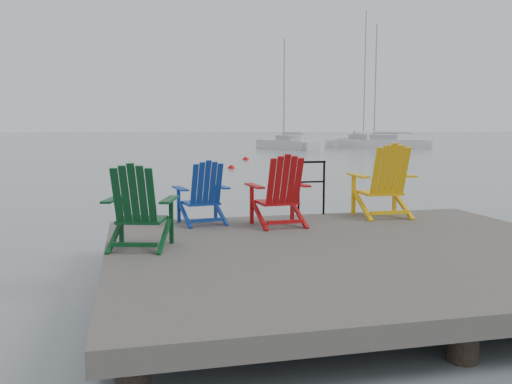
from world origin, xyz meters
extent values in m
plane|color=slate|center=(0.00, 0.00, 0.00)|extent=(400.00, 400.00, 0.00)
cube|color=#322F2C|center=(0.00, 0.00, 0.40)|extent=(6.00, 5.00, 0.20)
cylinder|color=black|center=(-2.70, 2.20, -0.30)|extent=(0.26, 0.26, 1.20)
cylinder|color=black|center=(0.00, 2.20, -0.30)|extent=(0.26, 0.26, 1.20)
cylinder|color=black|center=(2.70, 2.20, -0.30)|extent=(0.26, 0.26, 1.20)
cylinder|color=black|center=(0.03, 2.45, 0.95)|extent=(0.04, 0.04, 0.90)
cylinder|color=black|center=(0.47, 2.45, 0.95)|extent=(0.04, 0.04, 0.90)
cylinder|color=black|center=(0.25, 2.45, 1.38)|extent=(0.48, 0.04, 0.04)
cylinder|color=black|center=(0.25, 2.45, 1.05)|extent=(0.44, 0.03, 0.03)
cube|color=#0B3D1C|center=(-2.55, 0.61, 0.83)|extent=(0.65, 0.61, 0.04)
cube|color=#0B3D1C|center=(-2.80, 0.89, 0.78)|extent=(0.06, 0.06, 0.57)
cube|color=#0B3D1C|center=(-2.19, 0.72, 0.78)|extent=(0.06, 0.06, 0.57)
cube|color=#0B3D1C|center=(-2.89, 0.69, 1.08)|extent=(0.28, 0.63, 0.03)
cube|color=#0B3D1C|center=(-2.23, 0.50, 1.08)|extent=(0.28, 0.63, 0.03)
cube|color=#0B3D1C|center=(-2.64, 0.30, 1.17)|extent=(0.55, 0.39, 0.70)
cube|color=navy|center=(-1.64, 2.10, 0.81)|extent=(0.57, 0.52, 0.04)
cube|color=navy|center=(-1.97, 2.23, 0.76)|extent=(0.05, 0.05, 0.53)
cube|color=navy|center=(-1.38, 2.33, 0.76)|extent=(0.05, 0.05, 0.53)
cube|color=navy|center=(-1.95, 2.03, 1.04)|extent=(0.21, 0.59, 0.03)
cube|color=navy|center=(-1.32, 2.13, 1.04)|extent=(0.21, 0.59, 0.03)
cube|color=navy|center=(-1.59, 1.80, 1.12)|extent=(0.50, 0.32, 0.65)
cube|color=#A70C0D|center=(-0.56, 1.68, 0.84)|extent=(0.59, 0.53, 0.04)
cube|color=#A70C0D|center=(-0.90, 1.86, 0.79)|extent=(0.05, 0.05, 0.58)
cube|color=#A70C0D|center=(-0.25, 1.91, 0.79)|extent=(0.05, 0.05, 0.58)
cube|color=#A70C0D|center=(-0.91, 1.63, 1.10)|extent=(0.17, 0.64, 0.03)
cube|color=#A70C0D|center=(-0.20, 1.69, 1.10)|extent=(0.17, 0.64, 0.03)
cube|color=#A70C0D|center=(-0.53, 1.34, 1.19)|extent=(0.53, 0.30, 0.71)
cube|color=#F1B20D|center=(1.32, 2.10, 0.88)|extent=(0.65, 0.58, 0.05)
cube|color=#F1B20D|center=(0.96, 2.35, 0.83)|extent=(0.06, 0.06, 0.66)
cube|color=#F1B20D|center=(1.70, 2.31, 0.83)|extent=(0.06, 0.06, 0.66)
cube|color=#F1B20D|center=(0.92, 2.10, 1.17)|extent=(0.17, 0.72, 0.03)
cube|color=#F1B20D|center=(1.71, 2.06, 1.17)|extent=(0.17, 0.72, 0.03)
cube|color=#F1B20D|center=(1.30, 1.72, 1.27)|extent=(0.59, 0.33, 0.80)
cube|color=silver|center=(10.90, 40.39, 0.25)|extent=(3.97, 7.26, 1.10)
cube|color=#9E9EA3|center=(11.01, 40.06, 0.95)|extent=(1.89, 2.41, 0.55)
cylinder|color=gray|center=(10.79, 40.72, 5.20)|extent=(0.12, 0.12, 8.80)
cube|color=silver|center=(20.73, 46.05, 0.25)|extent=(8.32, 9.79, 1.10)
cube|color=#9E9EA3|center=(20.42, 45.64, 0.95)|extent=(3.35, 3.58, 0.55)
cylinder|color=gray|center=(21.04, 46.46, 7.21)|extent=(0.12, 0.12, 12.83)
cube|color=silver|center=(20.33, 41.42, 0.25)|extent=(8.61, 5.51, 1.10)
cube|color=#9E9EA3|center=(20.71, 41.24, 0.95)|extent=(2.95, 2.45, 0.55)
cylinder|color=gray|center=(19.94, 41.59, 6.09)|extent=(0.12, 0.12, 10.58)
sphere|color=#E5530D|center=(5.12, 9.43, 0.00)|extent=(0.37, 0.37, 0.37)
sphere|color=red|center=(2.01, 19.20, 0.00)|extent=(0.33, 0.33, 0.33)
sphere|color=red|center=(4.08, 25.60, 0.00)|extent=(0.37, 0.37, 0.37)
sphere|color=red|center=(11.92, 37.64, 0.00)|extent=(0.33, 0.33, 0.33)
camera|label=1|loc=(-2.68, -6.04, 1.96)|focal=38.00mm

